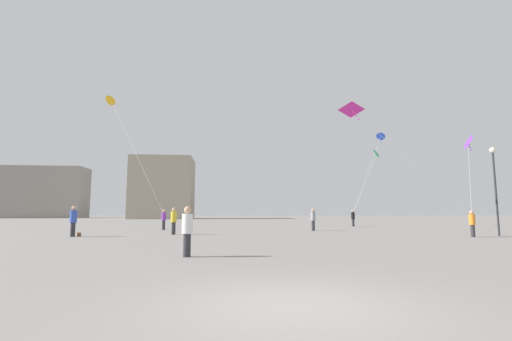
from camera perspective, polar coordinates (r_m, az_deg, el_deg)
ground_plane at (r=5.99m, az=6.32°, el=-20.84°), size 300.00×300.00×0.00m
person_in_blue at (r=24.25m, az=-27.34°, el=-7.06°), size 0.40×0.40×1.85m
person_in_white at (r=12.14m, az=-11.00°, el=-9.23°), size 0.36×0.36×1.66m
person_in_purple at (r=30.74m, az=-14.64°, el=-7.51°), size 0.37×0.37×1.70m
person_in_grey at (r=28.86m, az=9.18°, el=-7.66°), size 0.38×0.38×1.74m
person_in_yellow at (r=24.35m, az=-13.11°, el=-7.73°), size 0.38×0.38×1.77m
person_in_orange at (r=24.90m, az=31.46°, el=-7.14°), size 0.34×0.34×1.57m
person_in_black at (r=38.28m, az=15.35°, el=-7.29°), size 0.37×0.37×1.71m
kite_emerald_delta at (r=42.73m, az=18.85°, el=2.49°), size 4.55×3.59×7.28m
kite_magenta_delta at (r=23.15m, az=15.46°, el=9.07°), size 7.58×0.83×6.85m
kite_cobalt_diamond at (r=37.68m, az=19.41°, el=5.09°), size 2.92×2.85×8.11m
kite_violet_delta at (r=29.99m, az=30.92°, el=3.82°), size 3.13×4.67×5.67m
kite_amber_diamond at (r=41.38m, az=-22.30°, el=10.30°), size 8.25×7.84×12.53m
building_left_hall at (r=109.00m, az=-32.23°, el=-3.00°), size 26.35×9.86×13.21m
building_centre_hall at (r=85.41m, az=-14.68°, el=-2.80°), size 14.09×12.78×13.99m
lamppost_east at (r=26.99m, az=34.04°, el=-0.85°), size 0.36×0.36×5.59m
handbag_beside_flyer at (r=24.23m, az=-26.59°, el=-9.21°), size 0.31×0.33×0.24m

